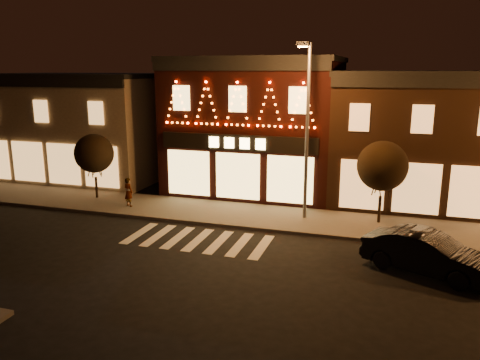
% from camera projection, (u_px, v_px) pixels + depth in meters
% --- Properties ---
extents(ground, '(120.00, 120.00, 0.00)m').
position_uv_depth(ground, '(158.00, 275.00, 17.84)').
color(ground, black).
rests_on(ground, ground).
extents(sidewalk_far, '(44.00, 4.00, 0.15)m').
position_uv_depth(sidewalk_far, '(263.00, 217.00, 24.67)').
color(sidewalk_far, '#47423D').
rests_on(sidewalk_far, ground).
extents(building_left, '(12.20, 8.28, 7.30)m').
position_uv_depth(building_left, '(82.00, 125.00, 33.78)').
color(building_left, '#6D5E4E').
rests_on(building_left, ground).
extents(building_pulp, '(10.20, 8.34, 8.30)m').
position_uv_depth(building_pulp, '(257.00, 125.00, 29.87)').
color(building_pulp, black).
rests_on(building_pulp, ground).
extents(building_right_a, '(9.20, 8.28, 7.50)m').
position_uv_depth(building_right_a, '(416.00, 137.00, 27.20)').
color(building_right_a, black).
rests_on(building_right_a, ground).
extents(streetlamp_mid, '(0.55, 1.98, 8.69)m').
position_uv_depth(streetlamp_mid, '(307.00, 119.00, 22.92)').
color(streetlamp_mid, '#59595E').
rests_on(streetlamp_mid, sidewalk_far).
extents(tree_left, '(2.27, 2.27, 3.79)m').
position_uv_depth(tree_left, '(94.00, 153.00, 27.51)').
color(tree_left, black).
rests_on(tree_left, sidewalk_far).
extents(tree_right, '(2.44, 2.44, 4.08)m').
position_uv_depth(tree_right, '(382.00, 166.00, 22.92)').
color(tree_right, black).
rests_on(tree_right, sidewalk_far).
extents(dark_sedan, '(5.08, 3.43, 1.59)m').
position_uv_depth(dark_sedan, '(428.00, 253.00, 17.88)').
color(dark_sedan, black).
rests_on(dark_sedan, ground).
extents(pedestrian, '(0.69, 0.58, 1.62)m').
position_uv_depth(pedestrian, '(128.00, 192.00, 26.14)').
color(pedestrian, gray).
rests_on(pedestrian, sidewalk_far).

